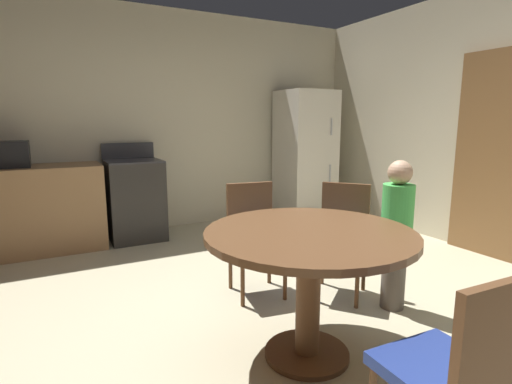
{
  "coord_description": "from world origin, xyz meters",
  "views": [
    {
      "loc": [
        -1.27,
        -1.97,
        1.36
      ],
      "look_at": [
        0.2,
        0.82,
        0.79
      ],
      "focal_mm": 27.86,
      "sensor_mm": 36.0,
      "label": 1
    }
  ],
  "objects_px": {
    "oven_range": "(135,199)",
    "chair_northeast": "(342,232)",
    "person_child": "(396,231)",
    "dining_table": "(309,258)",
    "microwave": "(4,155)",
    "chair_south": "(460,369)",
    "chair_north": "(254,231)",
    "refrigerator": "(305,156)"
  },
  "relations": [
    {
      "from": "chair_south",
      "to": "person_child",
      "type": "height_order",
      "value": "person_child"
    },
    {
      "from": "chair_north",
      "to": "person_child",
      "type": "height_order",
      "value": "person_child"
    },
    {
      "from": "chair_northeast",
      "to": "oven_range",
      "type": "bearing_deg",
      "value": -102.49
    },
    {
      "from": "oven_range",
      "to": "chair_northeast",
      "type": "relative_size",
      "value": 1.26
    },
    {
      "from": "oven_range",
      "to": "chair_north",
      "type": "height_order",
      "value": "oven_range"
    },
    {
      "from": "refrigerator",
      "to": "chair_northeast",
      "type": "relative_size",
      "value": 2.02
    },
    {
      "from": "microwave",
      "to": "chair_north",
      "type": "relative_size",
      "value": 0.51
    },
    {
      "from": "chair_northeast",
      "to": "chair_north",
      "type": "relative_size",
      "value": 1.0
    },
    {
      "from": "chair_north",
      "to": "oven_range",
      "type": "bearing_deg",
      "value": -155.43
    },
    {
      "from": "refrigerator",
      "to": "chair_northeast",
      "type": "xyz_separation_m",
      "value": [
        -1.17,
        -2.22,
        -0.38
      ]
    },
    {
      "from": "dining_table",
      "to": "chair_south",
      "type": "xyz_separation_m",
      "value": [
        -0.03,
        -0.96,
        -0.1
      ]
    },
    {
      "from": "microwave",
      "to": "chair_northeast",
      "type": "xyz_separation_m",
      "value": [
        2.38,
        -2.27,
        -0.53
      ]
    },
    {
      "from": "chair_south",
      "to": "oven_range",
      "type": "bearing_deg",
      "value": 7.48
    },
    {
      "from": "chair_south",
      "to": "person_child",
      "type": "bearing_deg",
      "value": -36.73
    },
    {
      "from": "refrigerator",
      "to": "chair_north",
      "type": "xyz_separation_m",
      "value": [
        -1.77,
        -1.88,
        -0.38
      ]
    },
    {
      "from": "refrigerator",
      "to": "microwave",
      "type": "bearing_deg",
      "value": 179.19
    },
    {
      "from": "person_child",
      "to": "dining_table",
      "type": "bearing_deg",
      "value": 0.0
    },
    {
      "from": "oven_range",
      "to": "chair_south",
      "type": "relative_size",
      "value": 1.26
    },
    {
      "from": "oven_range",
      "to": "refrigerator",
      "type": "xyz_separation_m",
      "value": [
        2.32,
        -0.05,
        0.41
      ]
    },
    {
      "from": "chair_south",
      "to": "refrigerator",
      "type": "bearing_deg",
      "value": -25.25
    },
    {
      "from": "oven_range",
      "to": "chair_south",
      "type": "distance_m",
      "value": 3.87
    },
    {
      "from": "refrigerator",
      "to": "microwave",
      "type": "height_order",
      "value": "refrigerator"
    },
    {
      "from": "refrigerator",
      "to": "chair_northeast",
      "type": "bearing_deg",
      "value": -117.8
    },
    {
      "from": "dining_table",
      "to": "chair_north",
      "type": "bearing_deg",
      "value": 81.34
    },
    {
      "from": "dining_table",
      "to": "microwave",
      "type": "bearing_deg",
      "value": 119.59
    },
    {
      "from": "microwave",
      "to": "chair_south",
      "type": "bearing_deg",
      "value": -67.35
    },
    {
      "from": "chair_northeast",
      "to": "chair_north",
      "type": "distance_m",
      "value": 0.69
    },
    {
      "from": "refrigerator",
      "to": "chair_north",
      "type": "bearing_deg",
      "value": -133.29
    },
    {
      "from": "oven_range",
      "to": "dining_table",
      "type": "height_order",
      "value": "oven_range"
    },
    {
      "from": "chair_north",
      "to": "refrigerator",
      "type": "bearing_deg",
      "value": 145.37
    },
    {
      "from": "oven_range",
      "to": "dining_table",
      "type": "bearing_deg",
      "value": -81.99
    },
    {
      "from": "dining_table",
      "to": "person_child",
      "type": "relative_size",
      "value": 1.08
    },
    {
      "from": "chair_northeast",
      "to": "chair_north",
      "type": "bearing_deg",
      "value": -68.99
    },
    {
      "from": "dining_table",
      "to": "chair_north",
      "type": "height_order",
      "value": "chair_north"
    },
    {
      "from": "microwave",
      "to": "dining_table",
      "type": "xyz_separation_m",
      "value": [
        1.64,
        -2.88,
        -0.43
      ]
    },
    {
      "from": "oven_range",
      "to": "person_child",
      "type": "distance_m",
      "value": 2.98
    },
    {
      "from": "chair_northeast",
      "to": "dining_table",
      "type": "bearing_deg",
      "value": 0.0
    },
    {
      "from": "oven_range",
      "to": "chair_northeast",
      "type": "height_order",
      "value": "oven_range"
    },
    {
      "from": "dining_table",
      "to": "oven_range",
      "type": "bearing_deg",
      "value": 98.01
    },
    {
      "from": "microwave",
      "to": "dining_table",
      "type": "bearing_deg",
      "value": -60.41
    },
    {
      "from": "microwave",
      "to": "chair_south",
      "type": "relative_size",
      "value": 0.51
    },
    {
      "from": "chair_south",
      "to": "dining_table",
      "type": "bearing_deg",
      "value": 0.0
    }
  ]
}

